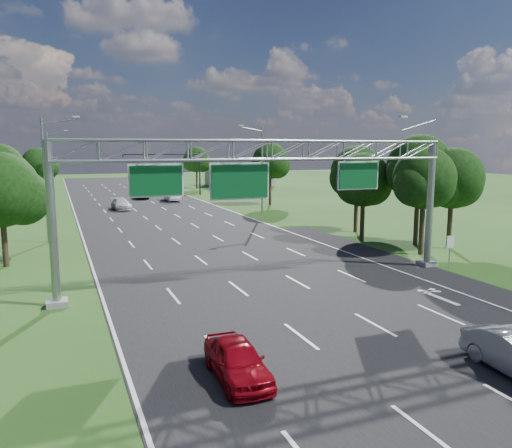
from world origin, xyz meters
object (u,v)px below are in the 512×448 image
sign_gantry (271,161)px  regulatory_sign (450,245)px  box_truck (169,181)px  traffic_signal (178,163)px  red_coupe (237,360)px

sign_gantry → regulatory_sign: size_ratio=11.19×
sign_gantry → box_truck: size_ratio=2.39×
regulatory_sign → traffic_signal: bearing=95.2°
regulatory_sign → box_truck: size_ratio=0.21×
traffic_signal → box_truck: traffic_signal is taller
regulatory_sign → box_truck: bearing=94.0°
traffic_signal → red_coupe: 65.05m
box_truck → regulatory_sign: bearing=-92.8°
regulatory_sign → traffic_signal: (-4.92, 54.02, 3.66)m
sign_gantry → red_coupe: (-5.81, -10.58, -6.23)m
box_truck → red_coupe: bearing=-107.2°
traffic_signal → box_truck: size_ratio=1.24×
traffic_signal → red_coupe: (-12.96, -63.58, -4.50)m
regulatory_sign → traffic_signal: size_ratio=0.17×
sign_gantry → traffic_signal: sign_gantry is taller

